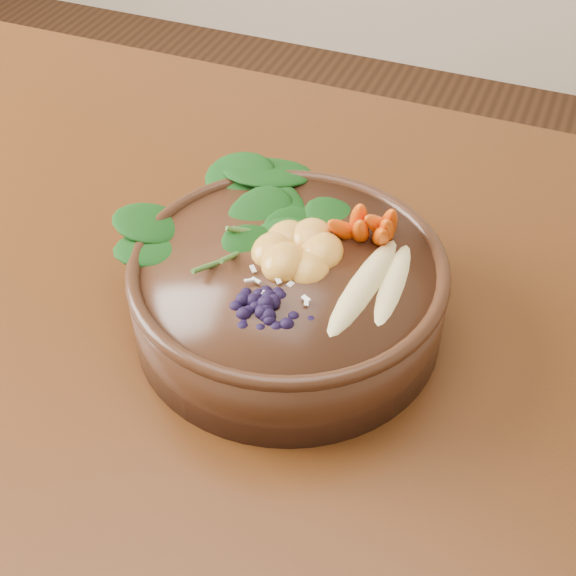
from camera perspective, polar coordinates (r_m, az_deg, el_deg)
name	(u,v)px	position (r m, az deg, el deg)	size (l,w,h in m)	color
dining_table	(113,316)	(0.96, -12.31, -1.99)	(1.60, 0.90, 0.75)	#331C0C
stoneware_bowl	(288,296)	(0.77, 0.00, -0.54)	(0.30, 0.30, 0.08)	#3E2213
kale_heap	(267,196)	(0.79, -1.48, 6.53)	(0.20, 0.18, 0.05)	#144A12
carrot_cluster	(372,193)	(0.77, 6.03, 6.74)	(0.06, 0.06, 0.08)	#E04907
banana_halves	(380,273)	(0.72, 6.53, 1.10)	(0.06, 0.17, 0.03)	#E0CC84
mandarin_cluster	(297,239)	(0.75, 0.68, 3.50)	(0.09, 0.10, 0.03)	gold
blueberry_pile	(265,291)	(0.69, -1.68, -0.20)	(0.14, 0.10, 0.04)	black
coconut_flakes	(282,275)	(0.73, -0.45, 0.93)	(0.10, 0.07, 0.01)	white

